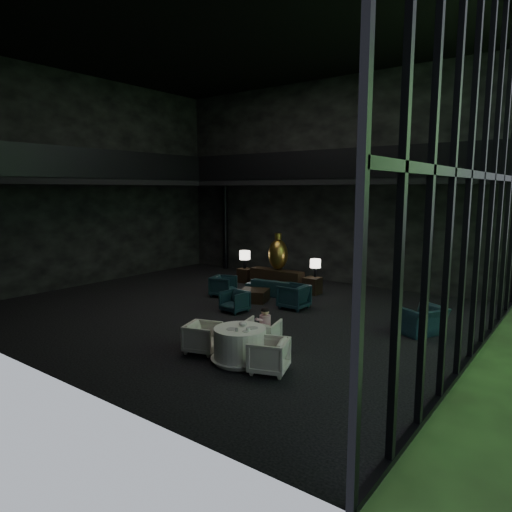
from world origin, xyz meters
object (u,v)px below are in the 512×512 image
Objects in this scene: child at (265,319)px; dining_chair_west at (203,337)px; lounge_armchair_west at (223,285)px; console at (277,279)px; side_table_right at (312,286)px; table_lamp_right at (315,264)px; lounge_armchair_east at (294,294)px; window_armchair at (421,315)px; sofa at (275,285)px; dining_chair_north at (261,333)px; dining_chair_east at (269,354)px; coffee_table at (254,295)px; side_table_left at (245,275)px; lounge_armchair_south at (235,301)px; dining_table at (240,347)px; bronze_urn at (278,254)px; table_lamp_left at (245,256)px.

dining_chair_west is at bearing 43.57° from child.
lounge_armchair_west is 1.44× the size of child.
lounge_armchair_west reaches higher than console.
side_table_right is 0.93× the size of table_lamp_right.
window_armchair is (3.99, -0.18, 0.04)m from lounge_armchair_east.
sofa is at bearing -59.16° from console.
dining_chair_north reaches higher than dining_chair_east.
child is (1.99, -5.87, -0.32)m from table_lamp_right.
coffee_table is at bearing -103.12° from lounge_armchair_west.
console is at bearing -83.94° from window_armchair.
table_lamp_right is at bearing -86.46° from dining_chair_north.
child is (2.95, -4.68, 0.36)m from sofa.
window_armchair is (6.14, -2.38, 0.15)m from console.
lounge_armchair_south is (2.53, -3.74, 0.06)m from side_table_left.
dining_chair_north is (1.95, -5.95, -0.64)m from table_lamp_right.
window_armchair reaches higher than dining_chair_north.
table_lamp_right is (1.60, 0.12, 0.70)m from console.
side_table_left is at bearing -80.59° from window_armchair.
dining_table is (4.30, -4.42, -0.08)m from lounge_armchair_west.
sofa is at bearing -27.80° from side_table_left.
side_table_left is at bearing 129.74° from lounge_armchair_south.
console is at bearing -34.30° from lounge_armchair_west.
lounge_armchair_south is (-1.22, -1.43, -0.12)m from lounge_armchair_east.
dining_chair_east is (2.83, -6.91, -0.67)m from table_lamp_right.
table_lamp_right is at bearing -9.88° from dining_chair_west.
console is at bearing -90.00° from bronze_urn.
dining_chair_north is at bearing -9.61° from window_armchair.
coffee_table is 1.21× the size of dining_chair_west.
lounge_armchair_west is at bearing -106.76° from bronze_urn.
dining_chair_east is at bearing -57.21° from bronze_urn.
table_lamp_right is 0.56× the size of window_armchair.
dining_table is at bearing -3.31° from window_armchair.
child is at bearing -145.92° from lounge_armchair_west.
side_table_right reaches higher than coffee_table.
console is 6.79m from child.
bronze_urn is at bearing 0.24° from table_lamp_left.
table_lamp_right is 0.95× the size of lounge_armchair_south.
lounge_armchair_east is at bearing 135.09° from sofa.
sofa is at bearing -65.23° from lounge_armchair_west.
bronze_urn is 6.87m from child.
sofa is 5.65m from window_armchair.
dining_chair_north is at bearing -59.06° from bronze_urn.
child is (1.44, -3.55, 0.27)m from lounge_armchair_east.
dining_chair_west reaches higher than side_table_right.
dining_chair_east is (-1.71, -4.42, -0.11)m from window_armchair.
bronze_urn reaches higher than dining_chair_west.
lounge_armchair_east is 4.72m from dining_table.
dining_chair_east is 1.37× the size of child.
side_table_left is 0.44× the size of dining_table.
bronze_urn is at bearing -166.61° from dining_chair_east.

